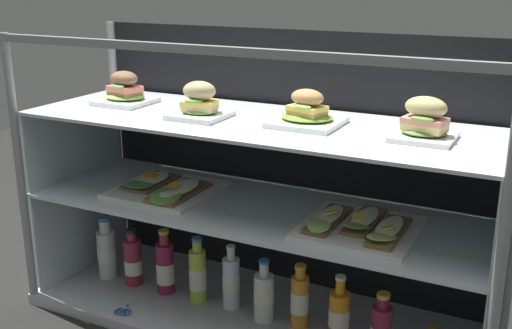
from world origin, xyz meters
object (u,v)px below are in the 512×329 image
Objects in this scene: juice_bottle_back_left at (339,315)px; open_sandwich_tray_far_right at (165,188)px; plated_roll_sandwich_right_of_center at (424,123)px; juice_bottle_back_center at (381,326)px; kitchen_scissors at (125,309)px; juice_bottle_near_post at (165,268)px; juice_bottle_front_middle at (198,275)px; juice_bottle_front_second at (231,281)px; juice_bottle_front_right_end at (133,262)px; plated_roll_sandwich_mid_left at (200,104)px; juice_bottle_front_fourth at (107,252)px; open_sandwich_tray_mid_right at (359,226)px; juice_bottle_tucked_behind at (300,300)px; plated_roll_sandwich_near_left_corner at (307,113)px; plated_roll_sandwich_far_right at (125,92)px; juice_bottle_back_right at (264,296)px.

open_sandwich_tray_far_right is at bearing 178.83° from juice_bottle_back_left.
plated_roll_sandwich_right_of_center reaches higher than juice_bottle_back_center.
juice_bottle_near_post is at bearing 73.02° from kitchen_scissors.
juice_bottle_front_middle reaches higher than juice_bottle_front_second.
juice_bottle_front_right_end reaches higher than kitchen_scissors.
plated_roll_sandwich_mid_left reaches higher than open_sandwich_tray_far_right.
juice_bottle_front_fourth is (-0.45, 0.02, -0.62)m from plated_roll_sandwich_mid_left.
open_sandwich_tray_far_right is at bearing -179.89° from juice_bottle_back_center.
juice_bottle_front_fourth is at bearing 179.19° from open_sandwich_tray_mid_right.
open_sandwich_tray_far_right is 0.86m from juice_bottle_back_center.
juice_bottle_front_second is at bearing -179.06° from plated_roll_sandwich_right_of_center.
juice_bottle_front_fourth is 0.94m from juice_bottle_back_left.
kitchen_scissors is (-0.07, -0.18, -0.40)m from open_sandwich_tray_far_right.
juice_bottle_back_left is (-0.05, 0.01, -0.32)m from open_sandwich_tray_mid_right.
juice_bottle_tucked_behind is (0.53, 0.01, -0.00)m from juice_bottle_near_post.
plated_roll_sandwich_right_of_center is 0.69× the size of juice_bottle_near_post.
plated_roll_sandwich_right_of_center is 0.95× the size of kitchen_scissors.
juice_bottle_tucked_behind and juice_bottle_back_left have the same top height.
kitchen_scissors is at bearing -168.11° from juice_bottle_back_center.
open_sandwich_tray_far_right is 0.44m from kitchen_scissors.
plated_roll_sandwich_near_left_corner is 0.92m from juice_bottle_front_right_end.
juice_bottle_front_fourth is at bearing -178.44° from juice_bottle_front_second.
juice_bottle_back_left reaches higher than kitchen_scissors.
plated_roll_sandwich_far_right is at bearing 178.58° from plated_roll_sandwich_right_of_center.
juice_bottle_front_second is 1.05× the size of juice_bottle_tucked_behind.
juice_bottle_front_second is 0.41m from juice_bottle_back_left.
plated_roll_sandwich_near_left_corner is at bearing 164.36° from open_sandwich_tray_mid_right.
juice_bottle_near_post reaches higher than juice_bottle_back_center.
juice_bottle_front_second reaches higher than juice_bottle_back_right.
open_sandwich_tray_mid_right is (0.55, 0.01, -0.32)m from plated_roll_sandwich_mid_left.
juice_bottle_front_second reaches higher than juice_bottle_back_left.
plated_roll_sandwich_right_of_center reaches higher than plated_roll_sandwich_far_right.
juice_bottle_back_center is (0.28, 0.00, -0.02)m from juice_bottle_tucked_behind.
juice_bottle_tucked_behind is at bearing -1.84° from juice_bottle_front_second.
open_sandwich_tray_far_right is 0.51m from juice_bottle_back_right.
open_sandwich_tray_mid_right is (0.20, -0.06, -0.31)m from plated_roll_sandwich_near_left_corner.
juice_bottle_back_right is (0.40, -0.02, -0.32)m from open_sandwich_tray_far_right.
juice_bottle_tucked_behind is 1.25× the size of kitchen_scissors.
open_sandwich_tray_mid_right is 0.79m from juice_bottle_near_post.
plated_roll_sandwich_right_of_center is at bearing 1.63° from juice_bottle_near_post.
juice_bottle_front_middle is (-0.39, -0.04, -0.62)m from plated_roll_sandwich_near_left_corner.
open_sandwich_tray_far_right is (-0.87, -0.02, -0.32)m from plated_roll_sandwich_right_of_center.
juice_bottle_front_fourth is at bearing -179.55° from juice_bottle_tucked_behind.
open_sandwich_tray_far_right reaches higher than open_sandwich_tray_mid_right.
juice_bottle_front_fourth is at bearing 179.50° from juice_bottle_back_left.
juice_bottle_tucked_behind is (-0.35, -0.02, -0.63)m from plated_roll_sandwich_right_of_center.
plated_roll_sandwich_right_of_center is 0.48× the size of open_sandwich_tray_far_right.
juice_bottle_front_right_end is at bearing -59.24° from plated_roll_sandwich_far_right.
plated_roll_sandwich_far_right is 0.76m from kitchen_scissors.
plated_roll_sandwich_far_right reaches higher than juice_bottle_front_fourth.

